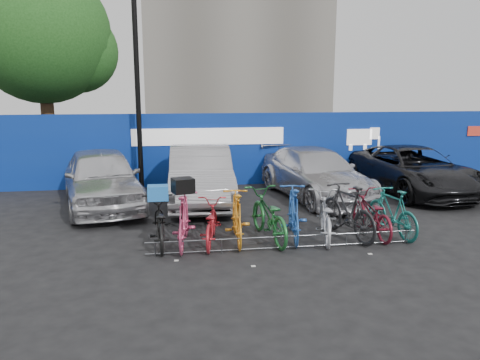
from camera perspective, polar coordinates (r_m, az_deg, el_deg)
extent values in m
plane|color=black|center=(10.20, 4.71, -7.32)|extent=(100.00, 100.00, 0.00)
cube|color=navy|center=(15.70, -0.18, 3.79)|extent=(22.00, 0.15, 2.40)
cube|color=white|center=(15.44, -3.81, 5.32)|extent=(5.00, 0.02, 0.55)
cube|color=white|center=(16.69, 14.35, 5.09)|extent=(1.20, 0.02, 0.90)
cube|color=red|center=(18.76, 26.64, 5.36)|extent=(0.50, 0.02, 0.35)
cylinder|color=#382314|center=(20.02, -22.35, 6.87)|extent=(0.50, 0.50, 4.00)
sphere|color=#1A4515|center=(20.08, -23.05, 16.00)|extent=(5.20, 5.20, 5.20)
sphere|color=#1A4515|center=(20.07, -19.28, 14.53)|extent=(3.20, 3.20, 3.20)
cylinder|color=black|center=(14.84, -12.35, 10.07)|extent=(0.16, 0.16, 6.00)
cylinder|color=#595B60|center=(9.56, 5.56, -6.86)|extent=(5.60, 0.03, 0.03)
cylinder|color=#595B60|center=(9.63, 5.53, -8.16)|extent=(5.60, 0.03, 0.03)
cylinder|color=#595B60|center=(9.35, -10.29, -8.33)|extent=(0.03, 0.03, 0.28)
cylinder|color=#595B60|center=(9.39, -2.26, -8.06)|extent=(0.03, 0.03, 0.28)
cylinder|color=#595B60|center=(9.61, 5.54, -7.65)|extent=(0.03, 0.03, 0.28)
cylinder|color=#595B60|center=(9.99, 12.86, -7.14)|extent=(0.03, 0.03, 0.28)
cylinder|color=#595B60|center=(10.52, 19.52, -6.58)|extent=(0.03, 0.03, 0.28)
imported|color=silver|center=(13.32, -16.49, 0.25)|extent=(2.94, 5.04, 1.61)
imported|color=#9E9DA2|center=(13.30, -4.85, 0.61)|extent=(1.84, 4.88, 1.59)
imported|color=#BCBCC2|center=(14.07, 9.16, 0.78)|extent=(2.86, 5.24, 1.44)
imported|color=black|center=(15.48, 20.30, 1.17)|extent=(2.71, 5.31, 1.43)
imported|color=black|center=(9.84, -9.84, -5.17)|extent=(0.77, 1.90, 0.98)
imported|color=#C33E68|center=(9.73, -6.87, -4.80)|extent=(0.74, 1.93, 1.13)
imported|color=#B6202A|center=(9.82, -3.62, -5.25)|extent=(0.89, 1.82, 0.92)
imported|color=orange|center=(9.89, -0.39, -4.51)|extent=(0.62, 1.88, 1.11)
imported|color=#1E662D|center=(10.05, 3.46, -4.35)|extent=(1.01, 2.15, 1.09)
imported|color=#2659B2|center=(10.18, 6.55, -3.97)|extent=(0.86, 2.01, 1.17)
imported|color=#B2B3BA|center=(10.28, 10.33, -4.39)|extent=(1.10, 2.03, 1.01)
imported|color=#232325|center=(10.45, 13.02, -3.69)|extent=(1.00, 2.08, 1.20)
imported|color=maroon|center=(10.75, 15.67, -3.99)|extent=(0.73, 1.90, 0.99)
imported|color=#1C746C|center=(10.88, 18.05, -3.72)|extent=(0.82, 1.84, 1.07)
cube|color=blue|center=(9.68, -9.96, -1.54)|extent=(0.42, 0.32, 0.30)
cube|color=black|center=(9.56, -6.97, -0.67)|extent=(0.50, 0.47, 0.30)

